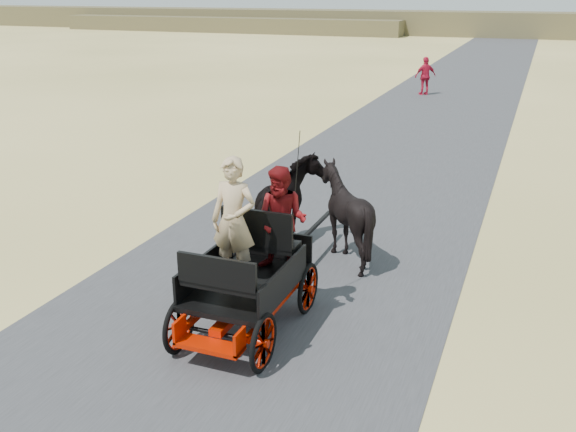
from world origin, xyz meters
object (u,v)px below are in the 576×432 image
(horse_left, at_px, (288,207))
(horse_right, at_px, (345,214))
(carriage, at_px, (247,306))
(pedestrian, at_px, (425,76))

(horse_left, height_order, horse_right, horse_right)
(carriage, relative_size, horse_right, 1.41)
(pedestrian, bearing_deg, horse_right, 59.36)
(pedestrian, bearing_deg, carriage, 57.20)
(horse_right, bearing_deg, pedestrian, -84.12)
(carriage, distance_m, horse_right, 3.09)
(carriage, xyz_separation_m, horse_left, (-0.55, 3.00, 0.49))
(carriage, relative_size, pedestrian, 1.39)
(horse_left, bearing_deg, carriage, 100.39)
(horse_left, xyz_separation_m, horse_right, (1.10, 0.00, 0.00))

